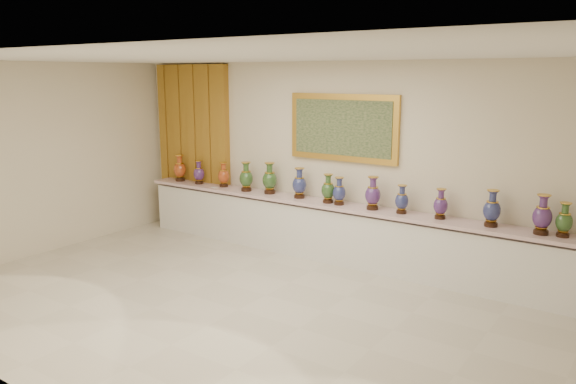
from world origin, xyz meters
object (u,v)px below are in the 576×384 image
at_px(counter, 333,233).
at_px(vase_0, 180,169).
at_px(vase_1, 199,173).
at_px(vase_2, 224,176).

distance_m(counter, vase_0, 3.28).
bearing_deg(vase_1, counter, 0.63).
bearing_deg(vase_1, vase_0, 179.25).
distance_m(vase_1, vase_2, 0.54).
height_order(counter, vase_2, vase_2).
xyz_separation_m(vase_0, vase_1, (0.48, -0.01, -0.03)).
relative_size(vase_0, vase_1, 1.15).
xyz_separation_m(counter, vase_0, (-3.21, -0.02, 0.68)).
bearing_deg(counter, vase_2, 179.49).
relative_size(vase_0, vase_2, 1.12).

